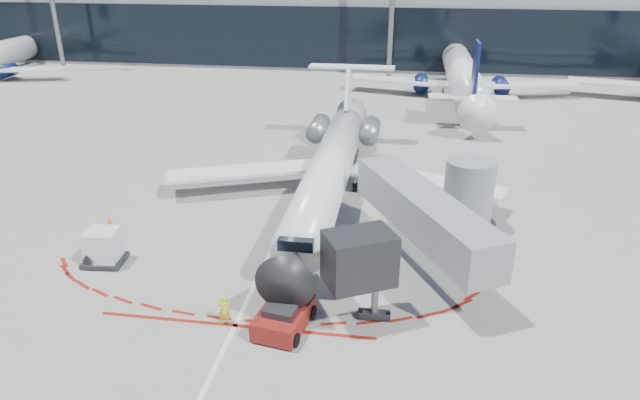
# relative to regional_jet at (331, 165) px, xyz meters

# --- Properties ---
(ground) EXTENTS (260.00, 260.00, 0.00)m
(ground) POSITION_rel_regional_jet_xyz_m (-2.55, -5.05, -2.61)
(ground) COLOR slate
(ground) RESTS_ON ground
(apron_centerline) EXTENTS (0.25, 40.00, 0.01)m
(apron_centerline) POSITION_rel_regional_jet_xyz_m (-2.55, -3.05, -2.60)
(apron_centerline) COLOR silver
(apron_centerline) RESTS_ON ground
(apron_stop_bar) EXTENTS (14.00, 0.25, 0.01)m
(apron_stop_bar) POSITION_rel_regional_jet_xyz_m (-2.55, -16.55, -2.60)
(apron_stop_bar) COLOR maroon
(apron_stop_bar) RESTS_ON ground
(terminal_building) EXTENTS (150.00, 24.15, 24.00)m
(terminal_building) POSITION_rel_regional_jet_xyz_m (-2.55, 59.93, 5.91)
(terminal_building) COLOR gray
(terminal_building) RESTS_ON ground
(jet_bridge) EXTENTS (10.03, 15.20, 4.90)m
(jet_bridge) POSITION_rel_regional_jet_xyz_m (7.25, -8.06, 0.40)
(jet_bridge) COLOR gray
(jet_bridge) RESTS_ON ground
(regional_jet) EXTENTS (25.28, 31.17, 7.81)m
(regional_jet) POSITION_rel_regional_jet_xyz_m (0.00, 0.00, 0.00)
(regional_jet) COLOR silver
(regional_jet) RESTS_ON ground
(pushback_tug) EXTENTS (2.83, 5.57, 1.42)m
(pushback_tug) POSITION_rel_regional_jet_xyz_m (-0.12, -16.34, -1.98)
(pushback_tug) COLOR #5F100D
(pushback_tug) RESTS_ON ground
(ramp_worker) EXTENTS (0.65, 0.49, 1.63)m
(ramp_worker) POSITION_rel_regional_jet_xyz_m (-3.09, -16.43, -1.79)
(ramp_worker) COLOR #DDF519
(ramp_worker) RESTS_ON ground
(uld_container) EXTENTS (2.44, 2.13, 2.14)m
(uld_container) POSITION_rel_regional_jet_xyz_m (-11.90, -11.77, -1.55)
(uld_container) COLOR black
(uld_container) RESTS_ON ground
(safety_cone_left) EXTENTS (0.37, 0.37, 0.52)m
(safety_cone_left) POSITION_rel_regional_jet_xyz_m (-14.23, -6.75, -2.35)
(safety_cone_left) COLOR orange
(safety_cone_left) RESTS_ON ground
(safety_cone_right) EXTENTS (0.40, 0.40, 0.55)m
(safety_cone_right) POSITION_rel_regional_jet_xyz_m (-0.29, -15.39, -2.33)
(safety_cone_right) COLOR orange
(safety_cone_right) RESTS_ON ground
(bg_airliner_1) EXTENTS (33.80, 35.79, 10.94)m
(bg_airliner_1) POSITION_rel_regional_jet_xyz_m (11.88, 35.29, 2.86)
(bg_airliner_1) COLOR silver
(bg_airliner_1) RESTS_ON ground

